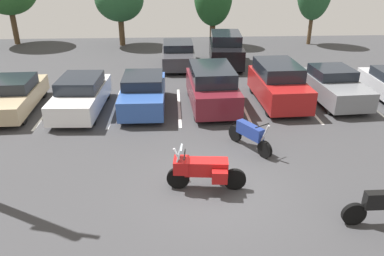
{
  "coord_description": "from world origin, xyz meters",
  "views": [
    {
      "loc": [
        -1.14,
        -9.43,
        6.39
      ],
      "look_at": [
        -0.51,
        2.56,
        0.81
      ],
      "focal_mm": 35.64,
      "sensor_mm": 36.0,
      "label": 1
    }
  ],
  "objects": [
    {
      "name": "car_grey",
      "position": [
        6.3,
        7.02,
        0.73
      ],
      "size": [
        2.13,
        4.35,
        1.51
      ],
      "color": "slate",
      "rests_on": "ground"
    },
    {
      "name": "motorcycle_touring",
      "position": [
        -0.32,
        0.04,
        0.66
      ],
      "size": [
        2.33,
        1.02,
        1.37
      ],
      "color": "black",
      "rests_on": "ground"
    },
    {
      "name": "car_far_black",
      "position": [
        2.12,
        13.48,
        0.94
      ],
      "size": [
        2.16,
        4.38,
        1.91
      ],
      "color": "black",
      "rests_on": "ground"
    },
    {
      "name": "car_red",
      "position": [
        3.67,
        6.98,
        0.89
      ],
      "size": [
        2.04,
        4.37,
        1.81
      ],
      "color": "maroon",
      "rests_on": "ground"
    },
    {
      "name": "parking_stripes",
      "position": [
        -2.34,
        6.65,
        0.0
      ],
      "size": [
        26.23,
        4.63,
        0.01
      ],
      "color": "silver",
      "rests_on": "ground"
    },
    {
      "name": "motorcycle_third",
      "position": [
        1.52,
        2.43,
        0.56
      ],
      "size": [
        1.22,
        1.88,
        1.24
      ],
      "color": "black",
      "rests_on": "ground"
    },
    {
      "name": "car_blue",
      "position": [
        -2.45,
        6.54,
        0.73
      ],
      "size": [
        1.86,
        4.24,
        1.5
      ],
      "color": "#2D519E",
      "rests_on": "ground"
    },
    {
      "name": "car_maroon",
      "position": [
        0.59,
        6.64,
        0.9
      ],
      "size": [
        2.13,
        4.5,
        1.81
      ],
      "color": "maroon",
      "rests_on": "ground"
    },
    {
      "name": "ground",
      "position": [
        0.0,
        0.0,
        -0.05
      ],
      "size": [
        44.0,
        44.0,
        0.1
      ],
      "primitive_type": "cube",
      "color": "#38383A"
    },
    {
      "name": "car_tan",
      "position": [
        -8.09,
        6.63,
        0.68
      ],
      "size": [
        1.95,
        4.65,
        1.41
      ],
      "color": "tan",
      "rests_on": "ground"
    },
    {
      "name": "car_far_charcoal",
      "position": [
        -0.79,
        13.43,
        0.71
      ],
      "size": [
        1.93,
        4.39,
        1.44
      ],
      "color": "#38383D",
      "rests_on": "ground"
    },
    {
      "name": "car_white",
      "position": [
        -5.14,
        6.38,
        0.73
      ],
      "size": [
        1.99,
        4.51,
        1.51
      ],
      "color": "white",
      "rests_on": "ground"
    }
  ]
}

